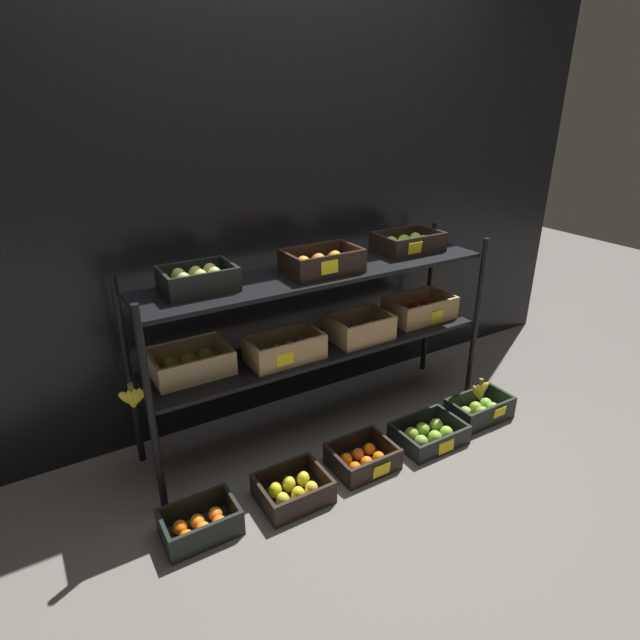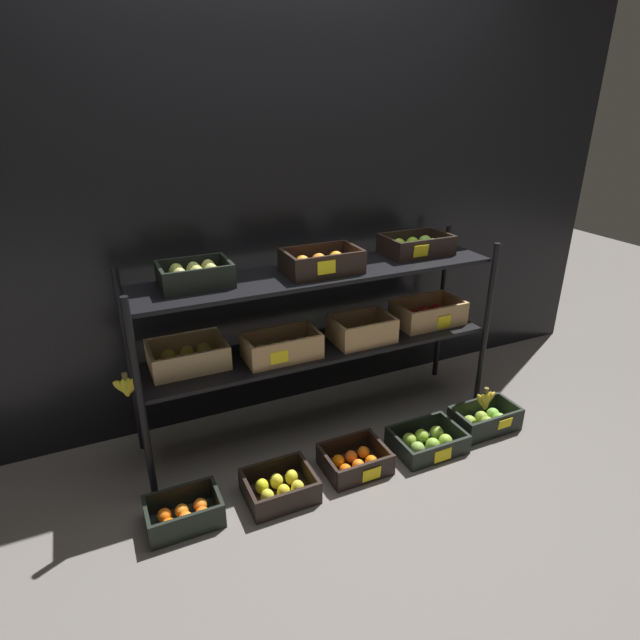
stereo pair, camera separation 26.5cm
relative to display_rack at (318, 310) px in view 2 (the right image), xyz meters
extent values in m
plane|color=#605B56|center=(0.01, -0.01, -0.69)|extent=(10.00, 10.00, 0.00)
cube|color=black|center=(0.01, 0.39, 0.44)|extent=(4.23, 0.12, 2.25)
cylinder|color=black|center=(-0.91, -0.21, -0.20)|extent=(0.03, 0.03, 0.97)
cylinder|color=black|center=(0.92, -0.21, -0.20)|extent=(0.03, 0.03, 0.97)
cylinder|color=black|center=(-0.91, 0.19, -0.20)|extent=(0.03, 0.03, 0.97)
cylinder|color=black|center=(0.92, 0.19, -0.20)|extent=(0.03, 0.03, 0.97)
cube|color=black|center=(0.01, -0.01, -0.20)|extent=(1.80, 0.37, 0.02)
cube|color=black|center=(0.01, -0.01, 0.19)|extent=(1.80, 0.37, 0.02)
cube|color=tan|center=(-0.65, 0.05, -0.19)|extent=(0.36, 0.26, 0.01)
cube|color=tan|center=(-0.65, -0.07, -0.13)|extent=(0.36, 0.02, 0.10)
cube|color=tan|center=(-0.65, 0.18, -0.13)|extent=(0.36, 0.02, 0.10)
cube|color=tan|center=(-0.82, 0.05, -0.13)|extent=(0.02, 0.23, 0.10)
cube|color=tan|center=(-0.48, 0.05, -0.13)|extent=(0.02, 0.23, 0.10)
sphere|color=#E3C046|center=(-0.74, 0.02, -0.15)|extent=(0.07, 0.07, 0.07)
sphere|color=#D4BC52|center=(-0.65, 0.01, -0.15)|extent=(0.07, 0.07, 0.07)
sphere|color=#D5B950|center=(-0.57, 0.01, -0.15)|extent=(0.07, 0.07, 0.07)
sphere|color=gold|center=(-0.74, 0.09, -0.15)|extent=(0.07, 0.07, 0.07)
sphere|color=gold|center=(-0.65, 0.09, -0.15)|extent=(0.07, 0.07, 0.07)
sphere|color=gold|center=(-0.57, 0.09, -0.15)|extent=(0.07, 0.07, 0.07)
cube|color=tan|center=(-0.22, -0.05, -0.19)|extent=(0.37, 0.21, 0.01)
cube|color=tan|center=(-0.22, -0.14, -0.13)|extent=(0.37, 0.02, 0.11)
cube|color=tan|center=(-0.22, 0.05, -0.13)|extent=(0.37, 0.02, 0.11)
cube|color=tan|center=(-0.39, -0.05, -0.13)|extent=(0.02, 0.17, 0.11)
cube|color=tan|center=(-0.04, -0.05, -0.13)|extent=(0.02, 0.17, 0.11)
ellipsoid|color=brown|center=(-0.32, -0.08, -0.15)|extent=(0.05, 0.05, 0.07)
ellipsoid|color=brown|center=(-0.26, -0.08, -0.15)|extent=(0.05, 0.05, 0.07)
ellipsoid|color=brown|center=(-0.18, -0.08, -0.15)|extent=(0.05, 0.05, 0.07)
ellipsoid|color=brown|center=(-0.11, -0.07, -0.15)|extent=(0.05, 0.05, 0.07)
ellipsoid|color=brown|center=(-0.32, -0.02, -0.15)|extent=(0.05, 0.05, 0.07)
ellipsoid|color=brown|center=(-0.25, -0.02, -0.15)|extent=(0.05, 0.05, 0.07)
ellipsoid|color=brown|center=(-0.19, -0.02, -0.15)|extent=(0.05, 0.05, 0.07)
ellipsoid|color=brown|center=(-0.11, -0.02, -0.15)|extent=(0.05, 0.05, 0.07)
cube|color=yellow|center=(-0.27, -0.15, -0.14)|extent=(0.09, 0.01, 0.06)
cube|color=tan|center=(0.23, -0.04, -0.19)|extent=(0.31, 0.23, 0.01)
cube|color=tan|center=(0.23, -0.15, -0.12)|extent=(0.31, 0.02, 0.12)
cube|color=tan|center=(0.23, 0.06, -0.12)|extent=(0.31, 0.02, 0.12)
cube|color=tan|center=(0.08, -0.04, -0.12)|extent=(0.02, 0.20, 0.12)
cube|color=tan|center=(0.38, -0.04, -0.12)|extent=(0.02, 0.20, 0.12)
sphere|color=#5D2B52|center=(0.15, -0.08, -0.16)|extent=(0.05, 0.05, 0.05)
sphere|color=#582252|center=(0.20, -0.08, -0.16)|extent=(0.05, 0.05, 0.05)
sphere|color=#581851|center=(0.26, -0.08, -0.16)|extent=(0.05, 0.05, 0.05)
sphere|color=#582A50|center=(0.32, -0.08, -0.16)|extent=(0.05, 0.05, 0.05)
sphere|color=#611F5E|center=(0.14, -0.01, -0.16)|extent=(0.05, 0.05, 0.05)
sphere|color=#611B4D|center=(0.20, 0.00, -0.16)|extent=(0.05, 0.05, 0.05)
sphere|color=#691A58|center=(0.26, -0.01, -0.16)|extent=(0.05, 0.05, 0.05)
sphere|color=#5A1D46|center=(0.32, 0.00, -0.16)|extent=(0.05, 0.05, 0.05)
cube|color=tan|center=(0.68, 0.00, -0.19)|extent=(0.38, 0.24, 0.01)
cube|color=tan|center=(0.68, -0.11, -0.12)|extent=(0.38, 0.02, 0.12)
cube|color=tan|center=(0.68, 0.11, -0.12)|extent=(0.38, 0.02, 0.12)
cube|color=tan|center=(0.49, 0.00, -0.12)|extent=(0.02, 0.21, 0.12)
cube|color=tan|center=(0.86, 0.00, -0.12)|extent=(0.02, 0.21, 0.12)
sphere|color=red|center=(0.58, -0.03, -0.15)|extent=(0.07, 0.07, 0.07)
sphere|color=red|center=(0.68, -0.03, -0.15)|extent=(0.07, 0.07, 0.07)
sphere|color=red|center=(0.77, -0.04, -0.15)|extent=(0.07, 0.07, 0.07)
sphere|color=red|center=(0.59, 0.03, -0.15)|extent=(0.07, 0.07, 0.07)
sphere|color=red|center=(0.67, 0.04, -0.15)|extent=(0.07, 0.07, 0.07)
sphere|color=red|center=(0.76, 0.04, -0.15)|extent=(0.07, 0.07, 0.07)
cube|color=yellow|center=(0.70, -0.12, -0.15)|extent=(0.08, 0.01, 0.07)
cube|color=black|center=(-0.59, 0.04, 0.21)|extent=(0.31, 0.22, 0.01)
cube|color=black|center=(-0.59, -0.07, 0.26)|extent=(0.31, 0.02, 0.10)
cube|color=black|center=(-0.59, 0.14, 0.26)|extent=(0.31, 0.02, 0.10)
cube|color=black|center=(-0.74, 0.04, 0.26)|extent=(0.02, 0.19, 0.10)
cube|color=black|center=(-0.44, 0.04, 0.26)|extent=(0.02, 0.19, 0.10)
ellipsoid|color=tan|center=(-0.66, 0.00, 0.26)|extent=(0.07, 0.07, 0.09)
ellipsoid|color=#BEC057|center=(-0.58, 0.01, 0.26)|extent=(0.07, 0.07, 0.09)
ellipsoid|color=#B6C25C|center=(-0.52, 0.01, 0.26)|extent=(0.07, 0.07, 0.09)
ellipsoid|color=#A9B74A|center=(-0.66, 0.07, 0.26)|extent=(0.07, 0.07, 0.09)
ellipsoid|color=#A7B859|center=(-0.59, 0.06, 0.26)|extent=(0.07, 0.07, 0.09)
ellipsoid|color=#BCB756|center=(-0.52, 0.07, 0.26)|extent=(0.07, 0.07, 0.09)
cube|color=black|center=(0.01, -0.02, 0.21)|extent=(0.36, 0.23, 0.01)
cube|color=black|center=(0.01, -0.13, 0.27)|extent=(0.36, 0.02, 0.10)
cube|color=black|center=(0.01, 0.08, 0.27)|extent=(0.36, 0.02, 0.10)
cube|color=black|center=(-0.17, -0.02, 0.27)|extent=(0.02, 0.20, 0.10)
cube|color=black|center=(0.18, -0.02, 0.27)|extent=(0.02, 0.20, 0.10)
sphere|color=orange|center=(-0.08, -0.05, 0.25)|extent=(0.07, 0.07, 0.07)
sphere|color=orange|center=(0.01, -0.05, 0.25)|extent=(0.07, 0.07, 0.07)
sphere|color=orange|center=(0.10, -0.05, 0.25)|extent=(0.07, 0.07, 0.07)
sphere|color=orange|center=(-0.08, 0.01, 0.25)|extent=(0.07, 0.07, 0.07)
sphere|color=orange|center=(0.01, 0.01, 0.25)|extent=(0.07, 0.07, 0.07)
sphere|color=orange|center=(0.10, 0.01, 0.25)|extent=(0.07, 0.07, 0.07)
cube|color=yellow|center=(-0.02, -0.14, 0.27)|extent=(0.09, 0.01, 0.06)
cube|color=black|center=(0.60, 0.05, 0.21)|extent=(0.36, 0.24, 0.01)
cube|color=black|center=(0.60, -0.06, 0.26)|extent=(0.36, 0.02, 0.09)
cube|color=black|center=(0.60, 0.16, 0.26)|extent=(0.36, 0.02, 0.09)
cube|color=black|center=(0.43, 0.05, 0.26)|extent=(0.02, 0.20, 0.09)
cube|color=black|center=(0.77, 0.05, 0.26)|extent=(0.02, 0.20, 0.09)
sphere|color=#8DB442|center=(0.51, 0.01, 0.25)|extent=(0.07, 0.07, 0.07)
sphere|color=#83B538|center=(0.59, 0.01, 0.25)|extent=(0.07, 0.07, 0.07)
sphere|color=#8DC536|center=(0.68, 0.02, 0.25)|extent=(0.07, 0.07, 0.07)
sphere|color=#94C631|center=(0.51, 0.09, 0.25)|extent=(0.07, 0.07, 0.07)
sphere|color=#8DBF30|center=(0.60, 0.08, 0.25)|extent=(0.07, 0.07, 0.07)
sphere|color=#93C649|center=(0.68, 0.08, 0.25)|extent=(0.07, 0.07, 0.07)
cube|color=yellow|center=(0.55, -0.07, 0.26)|extent=(0.09, 0.01, 0.06)
cylinder|color=brown|center=(-0.95, -0.07, -0.12)|extent=(0.02, 0.02, 0.02)
ellipsoid|color=yellow|center=(-0.97, -0.06, -0.17)|extent=(0.08, 0.03, 0.09)
ellipsoid|color=yellow|center=(-0.97, -0.06, -0.17)|extent=(0.08, 0.03, 0.09)
ellipsoid|color=yellow|center=(-0.95, -0.07, -0.17)|extent=(0.05, 0.03, 0.09)
ellipsoid|color=yellow|center=(-0.94, -0.07, -0.17)|extent=(0.05, 0.03, 0.09)
ellipsoid|color=yellow|center=(-0.93, -0.07, -0.17)|extent=(0.07, 0.03, 0.09)
ellipsoid|color=yellow|center=(-0.92, -0.08, -0.17)|extent=(0.09, 0.03, 0.08)
cube|color=black|center=(-0.82, -0.42, -0.68)|extent=(0.31, 0.21, 0.01)
cube|color=black|center=(-0.82, -0.51, -0.62)|extent=(0.31, 0.02, 0.11)
cube|color=black|center=(-0.82, -0.32, -0.62)|extent=(0.31, 0.02, 0.11)
cube|color=black|center=(-0.97, -0.42, -0.62)|extent=(0.02, 0.17, 0.11)
cube|color=black|center=(-0.67, -0.42, -0.62)|extent=(0.02, 0.17, 0.11)
sphere|color=#F66409|center=(-0.89, -0.45, -0.64)|extent=(0.06, 0.06, 0.06)
sphere|color=orange|center=(-0.82, -0.44, -0.64)|extent=(0.06, 0.06, 0.06)
sphere|color=orange|center=(-0.75, -0.44, -0.64)|extent=(0.06, 0.06, 0.06)
sphere|color=orange|center=(-0.90, -0.39, -0.64)|extent=(0.06, 0.06, 0.06)
sphere|color=orange|center=(-0.82, -0.39, -0.64)|extent=(0.06, 0.06, 0.06)
sphere|color=orange|center=(-0.74, -0.39, -0.64)|extent=(0.06, 0.06, 0.06)
cube|color=black|center=(-0.39, -0.44, -0.68)|extent=(0.31, 0.25, 0.01)
cube|color=black|center=(-0.39, -0.55, -0.62)|extent=(0.31, 0.02, 0.10)
cube|color=black|center=(-0.39, -0.32, -0.62)|extent=(0.31, 0.02, 0.10)
cube|color=black|center=(-0.54, -0.44, -0.62)|extent=(0.02, 0.22, 0.10)
cube|color=black|center=(-0.25, -0.44, -0.62)|extent=(0.02, 0.22, 0.10)
ellipsoid|color=yellow|center=(-0.46, -0.47, -0.63)|extent=(0.06, 0.06, 0.08)
ellipsoid|color=yellow|center=(-0.39, -0.48, -0.63)|extent=(0.06, 0.06, 0.08)
ellipsoid|color=yellow|center=(-0.32, -0.48, -0.63)|extent=(0.06, 0.06, 0.08)
ellipsoid|color=yellow|center=(-0.46, -0.40, -0.63)|extent=(0.06, 0.06, 0.08)
ellipsoid|color=yellow|center=(-0.39, -0.39, -0.63)|extent=(0.06, 0.06, 0.08)
ellipsoid|color=yellow|center=(-0.32, -0.40, -0.63)|extent=(0.06, 0.06, 0.08)
cube|color=black|center=(0.00, -0.41, -0.68)|extent=(0.31, 0.25, 0.01)
cube|color=black|center=(0.00, -0.53, -0.62)|extent=(0.31, 0.02, 0.10)
cube|color=black|center=(0.00, -0.29, -0.62)|extent=(0.31, 0.02, 0.10)
cube|color=black|center=(-0.14, -0.41, -0.62)|extent=(0.02, 0.22, 0.10)
cube|color=black|center=(0.15, -0.41, -0.62)|extent=(0.02, 0.22, 0.10)
sphere|color=#FF640A|center=(-0.07, -0.45, -0.64)|extent=(0.06, 0.06, 0.06)
sphere|color=orange|center=(0.01, -0.44, -0.64)|extent=(0.06, 0.06, 0.06)
sphere|color=orange|center=(0.08, -0.45, -0.64)|extent=(0.06, 0.06, 0.06)
sphere|color=orange|center=(-0.07, -0.37, -0.64)|extent=(0.06, 0.06, 0.06)
sphere|color=orange|center=(0.01, -0.37, -0.64)|extent=(0.06, 0.06, 0.06)
sphere|color=orange|center=(0.08, -0.37, -0.64)|extent=(0.06, 0.06, 0.06)
cube|color=yellow|center=(0.03, -0.54, -0.64)|extent=(0.10, 0.01, 0.07)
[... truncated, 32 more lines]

